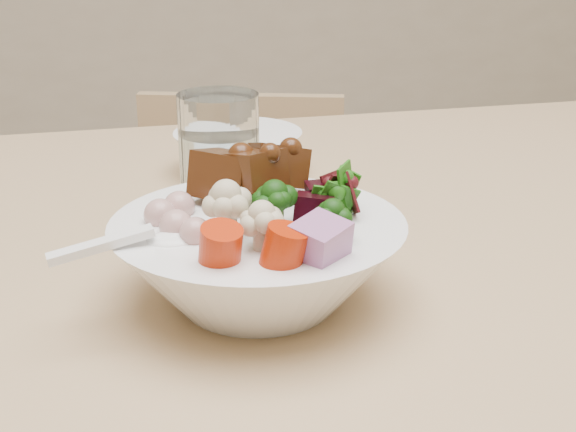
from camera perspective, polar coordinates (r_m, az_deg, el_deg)
The scene contains 6 objects.
dining_table at distance 0.67m, azimuth 10.83°, elevation -10.21°, with size 1.80×1.06×0.82m.
chair_far at distance 1.43m, azimuth -3.63°, elevation -5.88°, with size 0.44×0.44×0.78m.
food_bowl at distance 0.56m, azimuth -2.00°, elevation -2.79°, with size 0.20×0.20×0.11m.
soup_spoon at distance 0.52m, azimuth -9.49°, elevation -1.87°, with size 0.10×0.04×0.02m.
water_glass at distance 0.69m, azimuth -4.87°, elevation 3.47°, with size 0.07×0.07×0.12m.
side_bowl at distance 0.84m, azimuth -3.56°, elevation 4.53°, with size 0.13×0.13×0.04m, color white, non-canonical shape.
Camera 1 is at (-0.26, -0.53, 1.08)m, focal length 50.00 mm.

